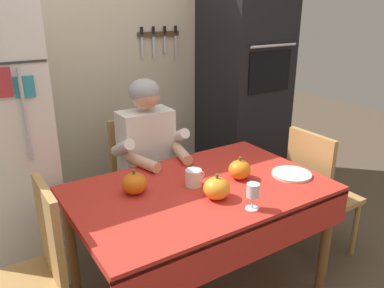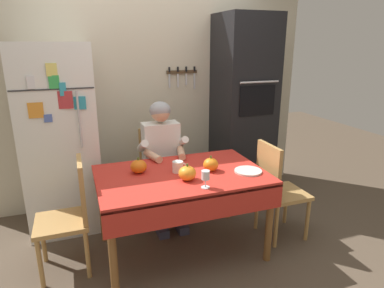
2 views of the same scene
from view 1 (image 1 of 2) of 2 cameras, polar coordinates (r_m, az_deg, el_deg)
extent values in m
cube|color=beige|center=(3.09, -11.31, 12.29)|extent=(3.70, 0.10, 2.60)
cube|color=#4C3823|center=(3.16, -4.96, 15.93)|extent=(0.36, 0.02, 0.04)
cube|color=silver|center=(3.10, -7.36, 13.94)|extent=(0.02, 0.01, 0.16)
cube|color=black|center=(3.08, -7.45, 16.30)|extent=(0.02, 0.01, 0.06)
cube|color=silver|center=(3.14, -5.67, 14.11)|extent=(0.02, 0.01, 0.15)
cube|color=black|center=(3.13, -5.73, 16.41)|extent=(0.02, 0.01, 0.06)
cube|color=silver|center=(3.19, -4.03, 14.45)|extent=(0.02, 0.01, 0.13)
cube|color=black|center=(3.17, -4.06, 16.51)|extent=(0.02, 0.01, 0.06)
cube|color=silver|center=(3.24, -2.42, 14.12)|extent=(0.02, 0.01, 0.18)
cube|color=black|center=(3.22, -2.44, 16.60)|extent=(0.02, 0.01, 0.06)
cylinder|color=silver|center=(2.19, -23.45, 3.91)|extent=(0.02, 0.02, 0.50)
cube|color=teal|center=(2.17, -23.56, 7.75)|extent=(0.10, 0.02, 0.11)
cube|color=black|center=(3.34, 7.63, 8.72)|extent=(0.60, 0.60, 2.10)
cube|color=black|center=(3.10, 11.42, 10.43)|extent=(0.42, 0.01, 0.32)
cylinder|color=silver|center=(3.05, 12.03, 14.05)|extent=(0.45, 0.02, 0.02)
cylinder|color=brown|center=(2.44, -17.40, -14.50)|extent=(0.06, 0.06, 0.70)
cylinder|color=brown|center=(2.49, 19.09, -13.88)|extent=(0.06, 0.06, 0.70)
cylinder|color=brown|center=(2.95, 7.26, -7.27)|extent=(0.06, 0.06, 0.70)
cube|color=red|center=(2.16, 1.15, -6.83)|extent=(1.40, 0.90, 0.04)
cube|color=red|center=(1.91, 8.81, -14.51)|extent=(1.40, 0.01, 0.20)
cube|color=tan|center=(2.83, -6.86, -6.70)|extent=(0.40, 0.40, 0.04)
cube|color=tan|center=(2.87, -8.66, -0.71)|extent=(0.36, 0.04, 0.48)
cylinder|color=tan|center=(2.74, -8.31, -13.11)|extent=(0.04, 0.04, 0.41)
cylinder|color=tan|center=(3.01, -11.08, -10.01)|extent=(0.04, 0.04, 0.41)
cylinder|color=tan|center=(2.87, -2.04, -11.22)|extent=(0.04, 0.04, 0.41)
cylinder|color=tan|center=(3.13, -5.27, -8.46)|extent=(0.04, 0.04, 0.41)
cube|color=#38384C|center=(2.71, -4.75, -17.77)|extent=(0.10, 0.22, 0.08)
cube|color=#38384C|center=(2.79, -0.97, -16.46)|extent=(0.10, 0.22, 0.08)
cylinder|color=#38384C|center=(2.64, -5.51, -13.82)|extent=(0.09, 0.09, 0.38)
cylinder|color=#38384C|center=(2.72, -1.68, -12.60)|extent=(0.09, 0.09, 0.38)
cube|color=#38384C|center=(2.63, -7.13, -7.18)|extent=(0.12, 0.40, 0.11)
cube|color=#38384C|center=(2.70, -3.69, -6.27)|extent=(0.12, 0.40, 0.11)
cube|color=white|center=(2.65, -6.79, -0.11)|extent=(0.36, 0.20, 0.48)
cylinder|color=white|center=(2.50, -10.22, -0.57)|extent=(0.07, 0.26, 0.18)
cylinder|color=white|center=(2.67, -2.31, 1.06)|extent=(0.07, 0.26, 0.18)
cylinder|color=#D8A884|center=(2.40, -7.23, -2.73)|extent=(0.13, 0.27, 0.07)
cylinder|color=#D8A884|center=(2.52, -1.50, -1.42)|extent=(0.13, 0.27, 0.07)
sphere|color=#D8A884|center=(2.53, -6.92, 7.21)|extent=(0.19, 0.19, 0.19)
ellipsoid|color=#99999E|center=(2.54, -7.03, 7.69)|extent=(0.21, 0.21, 0.17)
cube|color=tan|center=(1.96, -20.26, -12.23)|extent=(0.04, 0.36, 0.48)
cube|color=tan|center=(2.85, 18.80, -7.44)|extent=(0.40, 0.40, 0.04)
cube|color=tan|center=(2.62, 16.92, -3.52)|extent=(0.04, 0.36, 0.48)
cylinder|color=tan|center=(3.00, 22.95, -11.50)|extent=(0.04, 0.04, 0.41)
cylinder|color=tan|center=(2.76, 18.76, -13.88)|extent=(0.04, 0.04, 0.41)
cylinder|color=tan|center=(3.17, 17.92, -9.09)|extent=(0.04, 0.04, 0.41)
cylinder|color=tan|center=(2.94, 13.57, -11.06)|extent=(0.04, 0.04, 0.41)
cylinder|color=white|center=(2.15, 0.23, -5.02)|extent=(0.09, 0.09, 0.09)
torus|color=white|center=(2.17, 1.34, -4.60)|extent=(0.05, 0.01, 0.05)
cylinder|color=white|center=(1.96, 8.85, -9.40)|extent=(0.07, 0.07, 0.01)
cylinder|color=white|center=(1.94, 8.91, -8.52)|extent=(0.01, 0.01, 0.06)
cylinder|color=white|center=(1.91, 9.01, -6.78)|extent=(0.06, 0.06, 0.07)
ellipsoid|color=orange|center=(2.08, -8.53, -5.79)|extent=(0.14, 0.14, 0.11)
cylinder|color=#4C6023|center=(2.06, -8.62, -4.10)|extent=(0.02, 0.02, 0.02)
ellipsoid|color=orange|center=(2.01, 3.77, -6.52)|extent=(0.14, 0.14, 0.12)
cylinder|color=#4C6023|center=(1.98, 3.82, -4.73)|extent=(0.02, 0.02, 0.02)
ellipsoid|color=orange|center=(2.24, 7.07, -3.79)|extent=(0.13, 0.13, 0.11)
cylinder|color=#4C6023|center=(2.22, 7.14, -2.20)|extent=(0.02, 0.02, 0.02)
cylinder|color=silver|center=(2.36, 14.52, -4.34)|extent=(0.23, 0.23, 0.02)
camera|label=2|loc=(0.94, 129.70, -7.16)|focal=31.22mm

